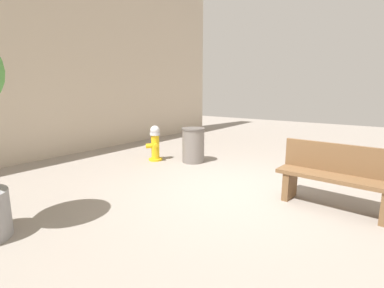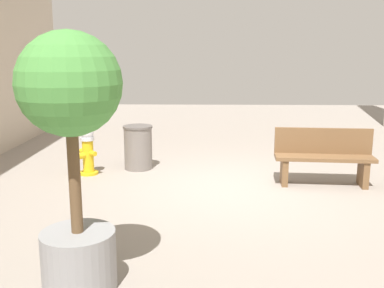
{
  "view_description": "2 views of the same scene",
  "coord_description": "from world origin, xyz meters",
  "px_view_note": "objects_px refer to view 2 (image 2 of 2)",
  "views": [
    {
      "loc": [
        -2.14,
        4.22,
        1.74
      ],
      "look_at": [
        1.04,
        -0.15,
        0.69
      ],
      "focal_mm": 26.16,
      "sensor_mm": 36.0,
      "label": 1
    },
    {
      "loc": [
        0.5,
        7.13,
        2.23
      ],
      "look_at": [
        0.69,
        -0.23,
        0.69
      ],
      "focal_mm": 41.65,
      "sensor_mm": 36.0,
      "label": 2
    }
  ],
  "objects_px": {
    "bench_near": "(324,156)",
    "planter_tree": "(72,133)",
    "trash_bin": "(138,147)",
    "fire_hydrant": "(88,151)"
  },
  "relations": [
    {
      "from": "bench_near",
      "to": "planter_tree",
      "type": "relative_size",
      "value": 0.69
    },
    {
      "from": "planter_tree",
      "to": "trash_bin",
      "type": "xyz_separation_m",
      "value": [
        0.07,
        -4.43,
        -1.09
      ]
    },
    {
      "from": "planter_tree",
      "to": "trash_bin",
      "type": "height_order",
      "value": "planter_tree"
    },
    {
      "from": "fire_hydrant",
      "to": "planter_tree",
      "type": "bearing_deg",
      "value": 103.24
    },
    {
      "from": "bench_near",
      "to": "trash_bin",
      "type": "xyz_separation_m",
      "value": [
        3.28,
        -0.94,
        -0.07
      ]
    },
    {
      "from": "fire_hydrant",
      "to": "bench_near",
      "type": "bearing_deg",
      "value": 172.94
    },
    {
      "from": "fire_hydrant",
      "to": "bench_near",
      "type": "distance_m",
      "value": 4.18
    },
    {
      "from": "fire_hydrant",
      "to": "planter_tree",
      "type": "xyz_separation_m",
      "value": [
        -0.94,
        4.0,
        1.08
      ]
    },
    {
      "from": "fire_hydrant",
      "to": "trash_bin",
      "type": "bearing_deg",
      "value": -153.81
    },
    {
      "from": "trash_bin",
      "to": "fire_hydrant",
      "type": "bearing_deg",
      "value": 26.19
    }
  ]
}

